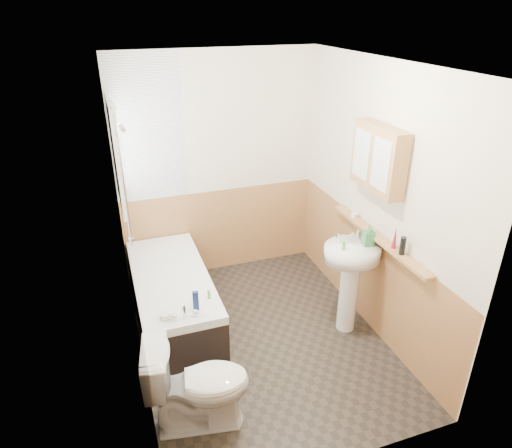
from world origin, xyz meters
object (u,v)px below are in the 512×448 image
object	(u,v)px
bathtub	(173,297)
sink	(351,270)
pine_shelf	(378,238)
toilet	(198,385)
medicine_cabinet	(378,158)

from	to	relation	value
bathtub	sink	xyz separation A→B (m)	(1.57, -0.67, 0.38)
pine_shelf	bathtub	bearing A→B (deg)	157.23
toilet	medicine_cabinet	distance (m)	2.32
bathtub	medicine_cabinet	size ratio (longest dim) A/B	2.63
toilet	pine_shelf	size ratio (longest dim) A/B	0.53
bathtub	pine_shelf	world-z (taller)	pine_shelf
bathtub	sink	bearing A→B (deg)	-23.06
bathtub	pine_shelf	xyz separation A→B (m)	(1.77, -0.74, 0.72)
toilet	medicine_cabinet	bearing A→B (deg)	-59.52
sink	pine_shelf	xyz separation A→B (m)	(0.20, -0.07, 0.35)
bathtub	toilet	distance (m)	1.31
medicine_cabinet	pine_shelf	bearing A→B (deg)	-74.78
sink	toilet	bearing A→B (deg)	-170.80
sink	pine_shelf	size ratio (longest dim) A/B	0.72
bathtub	medicine_cabinet	bearing A→B (deg)	-20.18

